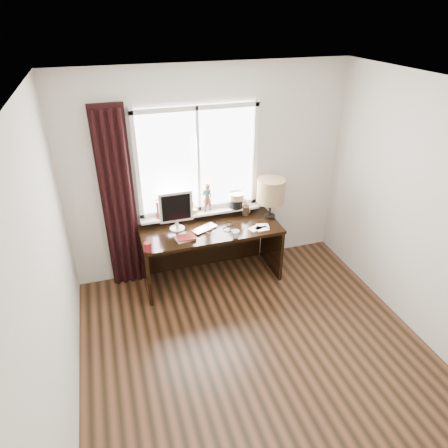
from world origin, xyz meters
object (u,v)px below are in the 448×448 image
object	(u,v)px
desk	(209,241)
monitor	(176,209)
laptop	(205,229)
table_lamp	(271,191)
red_cup	(148,247)
mug	(236,234)

from	to	relation	value
desk	monitor	distance (m)	0.65
laptop	table_lamp	size ratio (longest dim) A/B	0.61
desk	table_lamp	xyz separation A→B (m)	(0.80, -0.05, 0.61)
laptop	red_cup	size ratio (longest dim) A/B	2.91
red_cup	desk	world-z (taller)	red_cup
red_cup	table_lamp	xyz separation A→B (m)	(1.60, 0.34, 0.31)
mug	red_cup	distance (m)	1.02
table_lamp	mug	bearing A→B (deg)	-148.81
laptop	monitor	bearing A→B (deg)	134.86
red_cup	mug	bearing A→B (deg)	-0.53
mug	table_lamp	bearing A→B (deg)	31.19
laptop	mug	distance (m)	0.42
laptop	table_lamp	world-z (taller)	table_lamp
red_cup	laptop	bearing A→B (deg)	21.27
red_cup	monitor	xyz separation A→B (m)	(0.41, 0.39, 0.22)
laptop	table_lamp	bearing A→B (deg)	-21.80
laptop	red_cup	distance (m)	0.77
table_lamp	desk	bearing A→B (deg)	176.71
desk	monitor	bearing A→B (deg)	179.52
mug	table_lamp	world-z (taller)	table_lamp
laptop	desk	size ratio (longest dim) A/B	0.19
mug	desk	distance (m)	0.54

